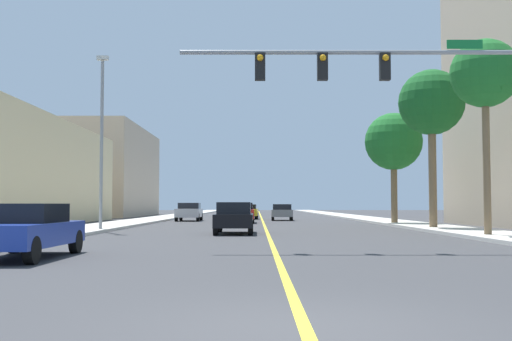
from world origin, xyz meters
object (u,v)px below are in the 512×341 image
palm_near (488,75)px  car_yellow (250,211)px  car_red (244,213)px  car_gray (285,212)px  car_black (237,218)px  palm_mid (434,104)px  street_lamp (104,133)px  palm_far (396,142)px  car_silver (192,211)px  car_blue (26,230)px  traffic_signal_mast (416,88)px

palm_near → car_yellow: bearing=107.6°
car_red → car_gray: bearing=66.0°
car_yellow → car_red: car_red is taller
car_yellow → car_black: size_ratio=0.98×
palm_mid → street_lamp: bearing=-172.8°
palm_far → car_silver: size_ratio=1.62×
palm_far → car_blue: palm_far is taller
traffic_signal_mast → palm_far: 22.38m
palm_far → car_yellow: size_ratio=1.66×
palm_near → car_blue: size_ratio=1.79×
palm_mid → car_blue: size_ratio=1.91×
palm_far → car_yellow: 19.07m
traffic_signal_mast → car_silver: 33.42m
car_blue → palm_far: bearing=-119.9°
street_lamp → car_black: bearing=-17.9°
palm_mid → palm_near: bearing=-90.7°
car_silver → car_gray: (7.57, 1.64, -0.06)m
palm_mid → car_silver: (-14.73, 17.60, -5.91)m
traffic_signal_mast → palm_near: size_ratio=1.41×
palm_near → car_blue: bearing=-148.6°
traffic_signal_mast → car_gray: (-2.66, 33.19, -4.19)m
car_blue → car_black: 13.84m
palm_mid → car_red: (-10.38, 12.03, -5.93)m
palm_mid → palm_far: (-0.27, 8.02, -1.25)m
car_silver → palm_far: bearing=145.9°
palm_mid → car_gray: palm_mid is taller
street_lamp → car_gray: 23.89m
car_yellow → car_gray: bearing=-54.2°
street_lamp → car_black: 8.14m
car_silver → car_yellow: bearing=-127.9°
car_yellow → car_blue: size_ratio=0.99×
car_silver → car_black: bearing=100.8°
palm_far → car_red: 11.84m
palm_far → car_gray: palm_far is taller
car_blue → car_black: (4.85, 12.96, 0.02)m
traffic_signal_mast → car_red: bearing=102.7°
palm_mid → car_yellow: 26.40m
car_blue → palm_near: bearing=-147.9°
car_gray → street_lamp: bearing=-112.9°
car_silver → car_gray: size_ratio=1.12×
traffic_signal_mast → palm_far: bearing=79.1°
car_yellow → car_red: 11.62m
car_silver → car_blue: (-0.45, -34.84, -0.06)m
street_lamp → traffic_signal_mast: bearing=-43.4°
palm_mid → car_black: 12.66m
traffic_signal_mast → car_gray: size_ratio=2.79×
car_yellow → car_blue: bearing=-95.3°
palm_mid → car_yellow: (-10.13, 23.64, -5.96)m
palm_near → palm_far: 16.08m
palm_far → car_blue: (-14.91, -25.26, -4.72)m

